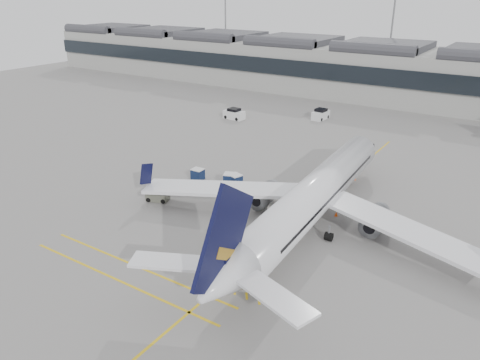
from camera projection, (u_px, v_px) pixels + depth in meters
The scene contains 17 objects.
ground at pixel (190, 219), 51.55m from camera, with size 220.00×220.00×0.00m, color gray.
terminal at pixel (391, 71), 104.76m from camera, with size 200.00×20.45×12.40m.
light_masts at pixel (406, 28), 113.27m from camera, with size 113.00×0.60×25.45m.
apron_markings at pixel (312, 208), 54.20m from camera, with size 0.25×60.00×0.01m, color gold.
airliner_main at pixel (312, 197), 48.83m from camera, with size 39.43×43.17×11.47m.
belt_loader at pixel (282, 215), 51.38m from camera, with size 4.79×1.94×1.92m.
baggage_cart_a at pixel (230, 180), 59.49m from camera, with size 2.16×1.99×1.84m.
baggage_cart_b at pixel (235, 181), 59.29m from camera, with size 2.05×1.84×1.80m.
baggage_cart_c at pixel (237, 193), 55.71m from camera, with size 1.80×1.50×1.84m.
baggage_cart_d at pixel (198, 175), 61.38m from camera, with size 1.65×1.37×1.69m.
ramp_agent_a at pixel (292, 202), 53.80m from camera, with size 0.60×0.39×1.65m, color #FF470D.
ramp_agent_b at pixel (238, 206), 52.97m from camera, with size 0.76×0.59×1.57m, color #EF5A0C.
pushback_tug at pixel (158, 196), 55.86m from camera, with size 2.93×2.32×1.43m.
safety_cone_nose at pixel (355, 178), 61.92m from camera, with size 0.33×0.33×0.45m, color #F24C0A.
safety_cone_engine at pixel (336, 214), 52.17m from camera, with size 0.39×0.39×0.54m, color #F24C0A.
service_van_left at pixel (234, 114), 90.31m from camera, with size 4.19×2.31×2.08m.
service_van_mid at pixel (321, 114), 90.16m from camera, with size 2.27×4.11×2.05m.
Camera 1 is at (29.81, -35.40, 23.76)m, focal length 35.00 mm.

